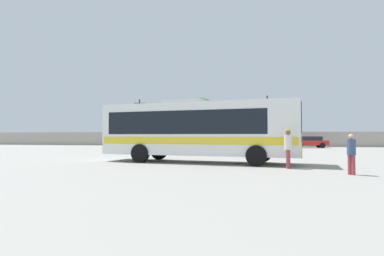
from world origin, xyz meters
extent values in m
plane|color=gray|center=(0.00, 10.00, 0.00)|extent=(300.00, 300.00, 0.00)
cube|color=#9E998C|center=(0.00, 27.63, 1.02)|extent=(80.00, 0.30, 2.03)
cube|color=white|center=(-0.25, -0.22, 1.88)|extent=(11.24, 3.98, 2.88)
cube|color=black|center=(-0.79, -0.15, 2.23)|extent=(9.28, 3.75, 1.27)
cube|color=yellow|center=(-0.25, -0.22, 1.25)|extent=(11.03, 3.97, 0.40)
cube|color=#19212D|center=(5.22, -0.95, 2.40)|extent=(0.34, 2.28, 1.50)
cube|color=yellow|center=(5.23, -0.95, 0.79)|extent=(0.39, 2.49, 0.69)
cube|color=#B2B2B2|center=(-1.07, -0.11, 3.44)|extent=(2.37, 1.68, 0.24)
cylinder|color=black|center=(3.29, 0.54, 0.52)|extent=(1.07, 0.43, 1.04)
cylinder|color=black|center=(2.97, -1.89, 0.52)|extent=(1.07, 0.43, 1.04)
cylinder|color=black|center=(-3.08, 1.39, 0.52)|extent=(1.07, 0.43, 1.04)
cylinder|color=black|center=(-3.41, -1.04, 0.52)|extent=(1.07, 0.43, 1.04)
cylinder|color=#99383D|center=(4.43, -2.56, 0.43)|extent=(0.16, 0.16, 0.86)
cylinder|color=#99383D|center=(4.39, -2.71, 0.43)|extent=(0.16, 0.16, 0.86)
cylinder|color=silver|center=(4.41, -2.63, 1.20)|extent=(0.44, 0.44, 0.68)
sphere|color=brown|center=(4.41, -2.63, 1.66)|extent=(0.23, 0.23, 0.23)
cylinder|color=yellow|center=(4.41, -2.63, 1.76)|extent=(0.24, 0.24, 0.07)
cylinder|color=#99383D|center=(6.63, -4.60, 0.38)|extent=(0.14, 0.14, 0.76)
cylinder|color=#99383D|center=(6.53, -4.50, 0.38)|extent=(0.14, 0.14, 0.76)
cylinder|color=#33476B|center=(6.58, -4.55, 1.07)|extent=(0.45, 0.45, 0.61)
sphere|color=tan|center=(6.58, -4.55, 1.47)|extent=(0.21, 0.21, 0.21)
cube|color=navy|center=(-8.44, 23.44, 0.65)|extent=(4.18, 2.03, 0.66)
cube|color=black|center=(-8.23, 23.43, 1.25)|extent=(2.34, 1.78, 0.54)
cylinder|color=black|center=(-9.75, 22.63, 0.32)|extent=(0.65, 0.26, 0.64)
cylinder|color=black|center=(-9.65, 24.39, 0.32)|extent=(0.65, 0.26, 0.64)
cylinder|color=black|center=(-7.22, 22.48, 0.32)|extent=(0.65, 0.26, 0.64)
cylinder|color=black|center=(-7.12, 24.25, 0.32)|extent=(0.65, 0.26, 0.64)
cube|color=navy|center=(-1.78, 24.51, 0.62)|extent=(4.25, 2.20, 0.60)
cube|color=black|center=(-1.98, 24.53, 1.16)|extent=(2.40, 1.87, 0.49)
cylinder|color=black|center=(-0.43, 25.26, 0.32)|extent=(0.66, 0.28, 0.64)
cylinder|color=black|center=(-0.60, 23.50, 0.32)|extent=(0.66, 0.28, 0.64)
cylinder|color=black|center=(-2.95, 25.51, 0.32)|extent=(0.66, 0.28, 0.64)
cylinder|color=black|center=(-3.13, 23.76, 0.32)|extent=(0.66, 0.28, 0.64)
cube|color=navy|center=(4.07, 23.91, 0.63)|extent=(4.29, 1.91, 0.62)
cube|color=black|center=(4.28, 23.92, 1.19)|extent=(2.38, 1.72, 0.51)
cylinder|color=black|center=(2.78, 23.00, 0.32)|extent=(0.65, 0.24, 0.64)
cylinder|color=black|center=(2.73, 24.76, 0.32)|extent=(0.65, 0.24, 0.64)
cylinder|color=black|center=(5.41, 23.06, 0.32)|extent=(0.65, 0.24, 0.64)
cylinder|color=black|center=(5.36, 24.83, 0.32)|extent=(0.65, 0.24, 0.64)
cube|color=red|center=(9.37, 23.49, 0.62)|extent=(4.31, 2.11, 0.60)
cube|color=black|center=(9.58, 23.50, 1.16)|extent=(2.42, 1.83, 0.49)
cylinder|color=black|center=(8.14, 22.51, 0.32)|extent=(0.65, 0.27, 0.64)
cylinder|color=black|center=(8.01, 24.27, 0.32)|extent=(0.65, 0.27, 0.64)
cylinder|color=black|center=(10.73, 22.71, 0.32)|extent=(0.65, 0.27, 0.64)
cylinder|color=black|center=(10.59, 24.47, 0.32)|extent=(0.65, 0.27, 0.64)
cylinder|color=#4C3823|center=(4.53, 31.28, 3.79)|extent=(0.24, 0.24, 7.58)
cube|color=#473321|center=(4.53, 31.28, 6.98)|extent=(1.77, 0.59, 0.12)
cylinder|color=#4C3823|center=(-15.89, 30.95, 3.71)|extent=(0.24, 0.24, 7.41)
cube|color=#473321|center=(-15.89, 30.95, 6.81)|extent=(1.79, 0.47, 0.12)
cylinder|color=brown|center=(-15.36, 33.46, 1.54)|extent=(0.32, 0.32, 3.07)
ellipsoid|color=#23561E|center=(-15.36, 33.46, 4.79)|extent=(4.91, 4.91, 4.17)
cylinder|color=brown|center=(-5.90, 30.88, 1.48)|extent=(0.32, 0.32, 2.97)
ellipsoid|color=#2D6628|center=(-5.90, 30.88, 5.00)|extent=(5.82, 5.82, 4.95)
camera|label=1|loc=(3.02, -17.73, 1.52)|focal=29.46mm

